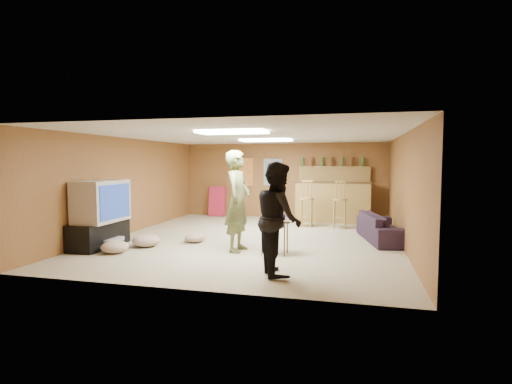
% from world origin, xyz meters
% --- Properties ---
extents(ground, '(7.00, 7.00, 0.00)m').
position_xyz_m(ground, '(0.00, 0.00, 0.00)').
color(ground, tan).
rests_on(ground, ground).
extents(ceiling, '(6.00, 7.00, 0.02)m').
position_xyz_m(ceiling, '(0.00, 0.00, 2.20)').
color(ceiling, silver).
rests_on(ceiling, ground).
extents(wall_back, '(6.00, 0.02, 2.20)m').
position_xyz_m(wall_back, '(0.00, 3.50, 1.10)').
color(wall_back, brown).
rests_on(wall_back, ground).
extents(wall_front, '(6.00, 0.02, 2.20)m').
position_xyz_m(wall_front, '(0.00, -3.50, 1.10)').
color(wall_front, brown).
rests_on(wall_front, ground).
extents(wall_left, '(0.02, 7.00, 2.20)m').
position_xyz_m(wall_left, '(-3.00, 0.00, 1.10)').
color(wall_left, brown).
rests_on(wall_left, ground).
extents(wall_right, '(0.02, 7.00, 2.20)m').
position_xyz_m(wall_right, '(3.00, 0.00, 1.10)').
color(wall_right, brown).
rests_on(wall_right, ground).
extents(tv_stand, '(0.55, 1.30, 0.50)m').
position_xyz_m(tv_stand, '(-2.72, -1.50, 0.25)').
color(tv_stand, black).
rests_on(tv_stand, ground).
extents(dvd_box, '(0.35, 0.50, 0.08)m').
position_xyz_m(dvd_box, '(-2.50, -1.50, 0.15)').
color(dvd_box, '#B2B2B7').
rests_on(dvd_box, tv_stand).
extents(tv_body, '(0.60, 1.10, 0.80)m').
position_xyz_m(tv_body, '(-2.65, -1.50, 0.90)').
color(tv_body, '#B2B2B7').
rests_on(tv_body, tv_stand).
extents(tv_screen, '(0.02, 0.95, 0.65)m').
position_xyz_m(tv_screen, '(-2.34, -1.50, 0.90)').
color(tv_screen, navy).
rests_on(tv_screen, tv_body).
extents(bar_counter, '(2.00, 0.60, 1.10)m').
position_xyz_m(bar_counter, '(1.50, 2.95, 0.55)').
color(bar_counter, olive).
rests_on(bar_counter, ground).
extents(bar_lip, '(2.10, 0.12, 0.05)m').
position_xyz_m(bar_lip, '(1.50, 2.70, 1.10)').
color(bar_lip, '#432C15').
rests_on(bar_lip, bar_counter).
extents(bar_shelf, '(2.00, 0.18, 0.05)m').
position_xyz_m(bar_shelf, '(1.50, 3.40, 1.50)').
color(bar_shelf, olive).
rests_on(bar_shelf, bar_backing).
extents(bar_backing, '(2.00, 0.14, 0.60)m').
position_xyz_m(bar_backing, '(1.50, 3.42, 1.20)').
color(bar_backing, olive).
rests_on(bar_backing, bar_counter).
extents(poster_left, '(0.60, 0.03, 0.85)m').
position_xyz_m(poster_left, '(-1.20, 3.46, 1.35)').
color(poster_left, '#BF3F26').
rests_on(poster_left, wall_back).
extents(poster_right, '(0.55, 0.03, 0.80)m').
position_xyz_m(poster_right, '(-0.30, 3.46, 1.35)').
color(poster_right, '#334C99').
rests_on(poster_right, wall_back).
extents(folding_chair_stack, '(0.50, 0.26, 0.91)m').
position_xyz_m(folding_chair_stack, '(-2.00, 3.30, 0.45)').
color(folding_chair_stack, '#B92240').
rests_on(folding_chair_stack, ground).
extents(ceiling_panel_front, '(1.20, 0.60, 0.04)m').
position_xyz_m(ceiling_panel_front, '(0.00, -1.50, 2.17)').
color(ceiling_panel_front, white).
rests_on(ceiling_panel_front, ceiling).
extents(ceiling_panel_back, '(1.20, 0.60, 0.04)m').
position_xyz_m(ceiling_panel_back, '(0.00, 1.20, 2.17)').
color(ceiling_panel_back, white).
rests_on(ceiling_panel_back, ceiling).
extents(person_olive, '(0.49, 0.71, 1.87)m').
position_xyz_m(person_olive, '(-0.00, -1.16, 0.93)').
color(person_olive, '#626C3E').
rests_on(person_olive, ground).
extents(person_black, '(0.90, 0.99, 1.66)m').
position_xyz_m(person_black, '(1.01, -2.49, 0.83)').
color(person_black, black).
rests_on(person_black, ground).
extents(sofa, '(1.13, 2.05, 0.57)m').
position_xyz_m(sofa, '(2.70, 0.49, 0.28)').
color(sofa, black).
rests_on(sofa, ground).
extents(tray_table, '(0.58, 0.53, 0.61)m').
position_xyz_m(tray_table, '(0.71, -1.25, 0.30)').
color(tray_table, '#432C15').
rests_on(tray_table, ground).
extents(cup_red_near, '(0.09, 0.09, 0.12)m').
position_xyz_m(cup_red_near, '(0.58, -1.19, 0.67)').
color(cup_red_near, red).
rests_on(cup_red_near, tray_table).
extents(cup_red_far, '(0.09, 0.09, 0.10)m').
position_xyz_m(cup_red_far, '(0.81, -1.34, 0.66)').
color(cup_red_far, red).
rests_on(cup_red_far, tray_table).
extents(cup_blue, '(0.10, 0.10, 0.10)m').
position_xyz_m(cup_blue, '(0.84, -1.14, 0.66)').
color(cup_blue, navy).
rests_on(cup_blue, tray_table).
extents(bar_stool_left, '(0.41, 0.41, 1.07)m').
position_xyz_m(bar_stool_left, '(0.89, 1.96, 0.53)').
color(bar_stool_left, olive).
rests_on(bar_stool_left, ground).
extents(bar_stool_right, '(0.48, 0.48, 1.26)m').
position_xyz_m(bar_stool_right, '(1.73, 1.94, 0.63)').
color(bar_stool_right, olive).
rests_on(bar_stool_right, ground).
extents(cushion_near_tv, '(0.69, 0.69, 0.24)m').
position_xyz_m(cushion_near_tv, '(-1.86, -1.23, 0.12)').
color(cushion_near_tv, tan).
rests_on(cushion_near_tv, ground).
extents(cushion_mid, '(0.53, 0.53, 0.19)m').
position_xyz_m(cushion_mid, '(-1.11, -0.60, 0.10)').
color(cushion_mid, tan).
rests_on(cushion_mid, ground).
extents(cushion_far, '(0.50, 0.50, 0.22)m').
position_xyz_m(cushion_far, '(-2.14, -1.87, 0.11)').
color(cushion_far, tan).
rests_on(cushion_far, ground).
extents(bottle_row, '(1.76, 0.08, 0.26)m').
position_xyz_m(bottle_row, '(1.44, 3.38, 1.65)').
color(bottle_row, '#3F7233').
rests_on(bottle_row, bar_shelf).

